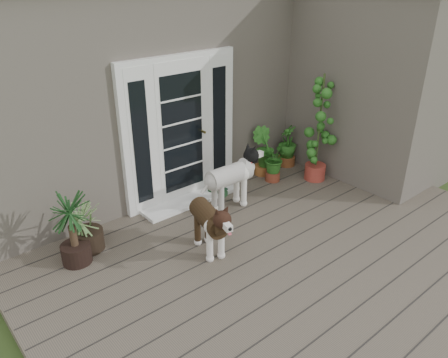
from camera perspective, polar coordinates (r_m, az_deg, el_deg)
deck at (r=5.58m, az=9.90°, el=-10.33°), size 6.20×4.60×0.12m
house_main at (r=8.08m, az=-13.08°, el=12.61°), size 7.40×4.00×3.10m
house_wing at (r=7.75m, az=18.90°, el=11.34°), size 1.60×2.40×3.10m
door_unit at (r=6.38m, az=-5.63°, el=6.32°), size 1.90×0.14×2.15m
door_step at (r=6.66m, az=-4.26°, el=-2.66°), size 1.60×0.40×0.05m
brindle_dog at (r=5.36m, az=-1.97°, el=-6.22°), size 0.56×0.91×0.70m
white_dog at (r=6.30m, az=0.72°, el=-0.65°), size 0.93×0.41×0.77m
spider_plant at (r=5.66m, az=-17.56°, el=-5.69°), size 0.75×0.75×0.70m
yucca at (r=5.39m, az=-19.18°, el=-6.01°), size 0.68×0.68×0.96m
herb_a at (r=7.21m, az=6.41°, el=1.85°), size 0.61×0.61×0.56m
herb_b at (r=7.41m, az=5.08°, el=2.81°), size 0.54×0.54×0.61m
herb_c at (r=7.82m, az=8.21°, el=3.83°), size 0.53×0.53×0.59m
sapling at (r=7.15m, az=12.30°, el=6.61°), size 0.56×0.56×1.82m
clog_left at (r=6.80m, az=-0.82°, el=-1.67°), size 0.27×0.37×0.10m
clog_right at (r=6.93m, az=-0.44°, el=-1.22°), size 0.15×0.29×0.08m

